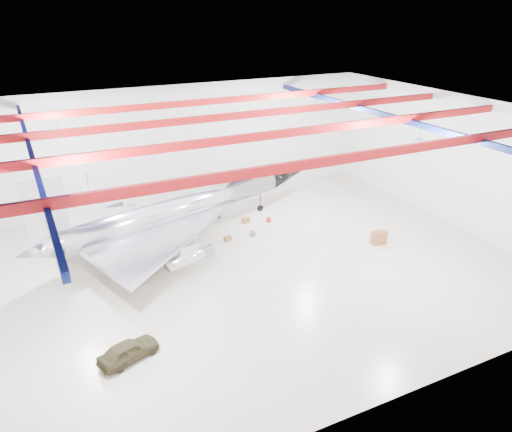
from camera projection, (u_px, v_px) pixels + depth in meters
floor at (236, 270)px, 35.84m from camera, size 40.00×40.00×0.00m
wall_back at (169, 146)px, 46.05m from camera, size 40.00×0.00×40.00m
wall_right at (452, 160)px, 41.83m from camera, size 0.00×30.00×30.00m
ceiling at (233, 117)px, 31.53m from camera, size 40.00×40.00×0.00m
ceiling_structure at (234, 128)px, 31.79m from camera, size 39.50×29.50×1.08m
jet_aircraft at (179, 211)px, 39.61m from camera, size 26.74×19.34×7.46m
jeep at (129, 351)px, 26.59m from camera, size 3.63×2.41×1.15m
desk at (379, 238)px, 39.48m from camera, size 1.26×0.74×1.10m
crate_ply at (142, 254)px, 37.73m from camera, size 0.49×0.41×0.32m
toolbox_red at (153, 228)px, 42.20m from camera, size 0.55×0.51×0.31m
engine_drum at (253, 234)px, 40.99m from camera, size 0.54×0.54×0.38m
parts_bin at (246, 220)px, 43.49m from camera, size 0.68×0.56×0.45m
crate_small at (135, 241)px, 39.84m from camera, size 0.45×0.36×0.31m
tool_chest at (269, 220)px, 43.64m from camera, size 0.50×0.50×0.39m
oil_barrel at (228, 239)px, 40.15m from camera, size 0.60×0.50×0.38m
spares_box at (219, 216)px, 44.42m from camera, size 0.46×0.46×0.34m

